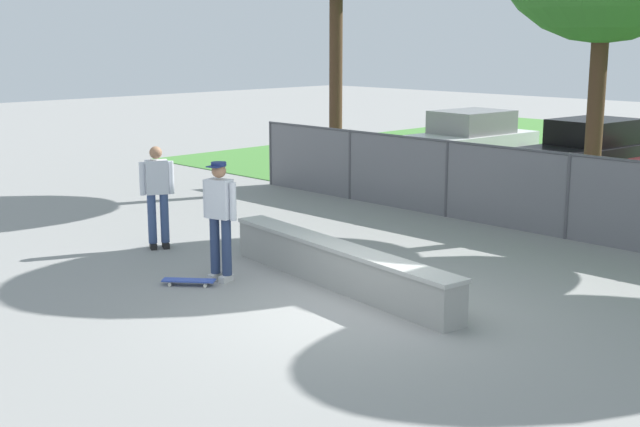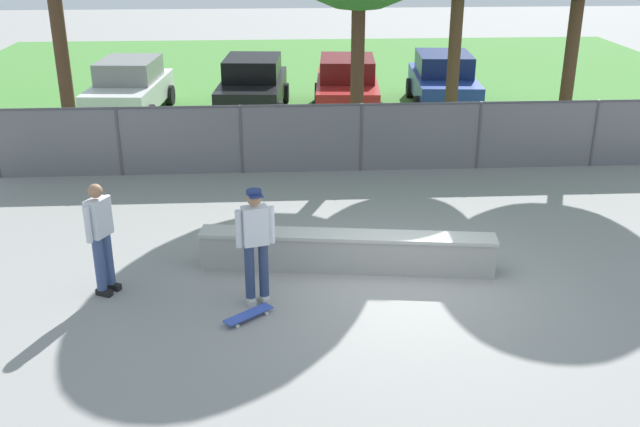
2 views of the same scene
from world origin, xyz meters
The scene contains 11 objects.
ground_plane centered at (0.00, 0.00, 0.00)m, with size 80.00×80.00×0.00m, color gray.
grass_strip centered at (0.00, 16.17, 0.01)m, with size 28.64×20.00×0.02m, color #478438.
concrete_ledge centered at (-0.83, 0.67, 0.33)m, with size 4.96×1.14×0.65m.
skateboarder centered at (-2.31, -0.39, 1.03)m, with size 0.58×0.37×1.84m.
skateboard centered at (-2.43, -0.91, 0.07)m, with size 0.74×0.67×0.09m.
chainlink_fence centered at (0.00, 5.87, 0.88)m, with size 16.71×0.07×1.61m.
car_white centered at (-6.32, 11.57, 0.84)m, with size 2.28×4.33×1.66m.
car_black centered at (-2.65, 11.70, 0.84)m, with size 2.28×4.33×1.66m.
car_red centered at (0.21, 11.47, 0.84)m, with size 2.28×4.33×1.66m.
car_blue centered at (3.28, 12.02, 0.84)m, with size 2.28×4.33×1.66m.
bystander centered at (-4.70, 0.08, 1.01)m, with size 0.40×0.55×1.82m.
Camera 2 is at (-1.96, -10.41, 5.50)m, focal length 41.02 mm.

